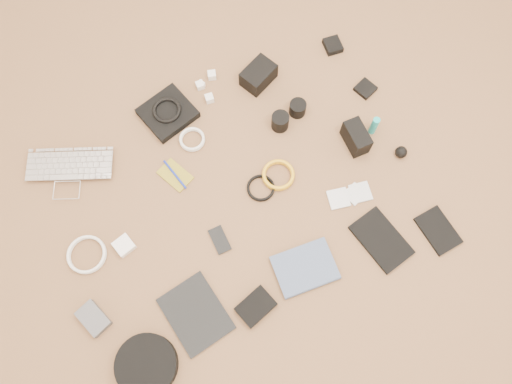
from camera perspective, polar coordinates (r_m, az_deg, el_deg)
name	(u,v)px	position (r m, az deg, el deg)	size (l,w,h in m)	color
laptop	(69,176)	(2.06, -20.57, 1.68)	(0.33, 0.23, 0.03)	silver
headphone_pouch	(168,113)	(2.07, -10.05, 8.87)	(0.19, 0.18, 0.03)	black
headphones	(167,110)	(2.05, -10.16, 9.19)	(0.11, 0.11, 0.01)	black
charger_a	(200,85)	(2.12, -6.41, 12.03)	(0.03, 0.03, 0.03)	white
charger_b	(201,85)	(2.12, -6.34, 12.08)	(0.03, 0.03, 0.03)	white
charger_c	(212,75)	(2.14, -5.06, 13.16)	(0.03, 0.03, 0.03)	white
charger_d	(209,98)	(2.08, -5.35, 10.60)	(0.03, 0.03, 0.03)	white
dslr_camera	(258,75)	(2.10, 0.28, 13.20)	(0.14, 0.10, 0.08)	black
lens_pouch	(333,45)	(2.24, 8.77, 16.23)	(0.07, 0.08, 0.03)	black
notebook_olive	(175,175)	(1.96, -9.22, 1.91)	(0.08, 0.13, 0.01)	olive
pen_blue	(175,174)	(1.96, -9.26, 1.99)	(0.01, 0.01, 0.15)	#1426AA
cable_white_a	(192,140)	(2.01, -7.29, 5.91)	(0.10, 0.10, 0.01)	white
lens_a	(280,121)	(2.00, 2.78, 8.05)	(0.07, 0.07, 0.07)	black
lens_b	(298,108)	(2.04, 4.78, 9.52)	(0.07, 0.07, 0.06)	black
card_reader	(365,89)	(2.15, 12.39, 11.46)	(0.07, 0.07, 0.02)	black
power_brick	(124,245)	(1.91, -14.85, -5.93)	(0.06, 0.06, 0.03)	white
cable_white_b	(87,255)	(1.95, -18.73, -6.82)	(0.14, 0.14, 0.01)	white
cable_black	(261,188)	(1.92, 0.55, 0.42)	(0.11, 0.11, 0.01)	black
cable_yellow	(278,176)	(1.93, 2.56, 1.88)	(0.13, 0.13, 0.01)	gold
flash	(356,137)	(1.99, 11.36, 6.14)	(0.07, 0.13, 0.09)	black
lens_cleaner	(374,126)	(2.03, 13.35, 7.39)	(0.03, 0.03, 0.10)	#1AAEAE
battery_charger	(93,318)	(1.89, -18.08, -13.57)	(0.07, 0.11, 0.03)	#505055
tablet	(196,314)	(1.82, -6.89, -13.65)	(0.19, 0.24, 0.01)	black
phone	(220,240)	(1.86, -4.17, -5.48)	(0.05, 0.10, 0.01)	black
filter_case_left	(338,199)	(1.93, 9.40, -0.75)	(0.08, 0.08, 0.01)	silver
filter_case_mid	(354,194)	(1.95, 11.19, -0.24)	(0.07, 0.07, 0.01)	silver
filter_case_right	(360,192)	(1.95, 11.84, -0.06)	(0.08, 0.08, 0.01)	silver
air_blower	(401,152)	(2.03, 16.25, 4.40)	(0.05, 0.05, 0.05)	black
headphone_case	(147,365)	(1.82, -12.39, -18.74)	(0.21, 0.21, 0.06)	black
drive_case	(256,307)	(1.80, -0.03, -12.97)	(0.13, 0.09, 0.03)	black
paperback	(313,289)	(1.83, 6.59, -10.96)	(0.16, 0.22, 0.02)	#475778
notebook_black_a	(381,240)	(1.91, 14.13, -5.32)	(0.14, 0.22, 0.02)	black
notebook_black_b	(438,230)	(1.98, 20.09, -4.15)	(0.11, 0.16, 0.01)	black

